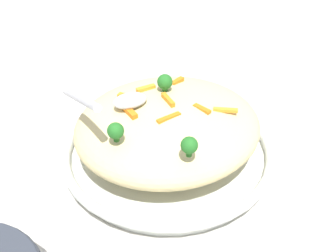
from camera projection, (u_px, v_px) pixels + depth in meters
ground_plane at (168, 159)px, 0.66m from camera, size 2.40×2.40×0.00m
serving_bowl at (168, 150)px, 0.65m from camera, size 0.37×0.37×0.04m
pasta_mound at (168, 125)px, 0.62m from camera, size 0.32×0.29×0.09m
carrot_piece_0 at (225, 110)px, 0.58m from camera, size 0.04×0.03×0.01m
carrot_piece_1 at (167, 100)px, 0.59m from camera, size 0.01×0.04×0.01m
carrot_piece_2 at (146, 88)px, 0.63m from camera, size 0.03×0.01×0.01m
carrot_piece_3 at (177, 82)px, 0.66m from camera, size 0.03×0.02×0.01m
carrot_piece_4 at (202, 109)px, 0.58m from camera, size 0.02×0.03×0.01m
carrot_piece_5 at (127, 97)px, 0.61m from camera, size 0.03×0.03×0.01m
carrot_piece_6 at (169, 118)px, 0.56m from camera, size 0.04×0.01×0.01m
carrot_piece_7 at (129, 111)px, 0.57m from camera, size 0.01×0.04×0.01m
broccoli_floret_0 at (189, 146)px, 0.49m from camera, size 0.02×0.02×0.03m
broccoli_floret_1 at (116, 131)px, 0.51m from camera, size 0.02×0.02×0.03m
broccoli_floret_2 at (165, 82)px, 0.61m from camera, size 0.03×0.03×0.03m
serving_spoon at (112, 100)px, 0.57m from camera, size 0.12×0.16×0.07m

